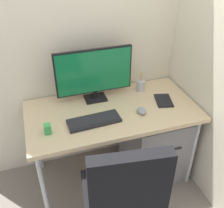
{
  "coord_description": "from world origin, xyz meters",
  "views": [
    {
      "loc": [
        -0.53,
        -1.64,
        1.95
      ],
      "look_at": [
        -0.03,
        -0.07,
        0.84
      ],
      "focal_mm": 42.76,
      "sensor_mm": 36.0,
      "label": 1
    }
  ],
  "objects_px": {
    "office_chair": "(122,203)",
    "filing_cabinet": "(153,142)",
    "mouse": "(142,111)",
    "notebook": "(164,101)",
    "pen_holder": "(141,85)",
    "monitor": "(94,73)",
    "desk_clamp_accessory": "(48,129)",
    "keyboard": "(94,121)"
  },
  "relations": [
    {
      "from": "pen_holder",
      "to": "keyboard",
      "type": "bearing_deg",
      "value": -147.64
    },
    {
      "from": "filing_cabinet",
      "to": "keyboard",
      "type": "bearing_deg",
      "value": -172.01
    },
    {
      "from": "keyboard",
      "to": "notebook",
      "type": "bearing_deg",
      "value": 8.82
    },
    {
      "from": "monitor",
      "to": "keyboard",
      "type": "xyz_separation_m",
      "value": [
        -0.09,
        -0.32,
        -0.22
      ]
    },
    {
      "from": "pen_holder",
      "to": "monitor",
      "type": "bearing_deg",
      "value": -179.33
    },
    {
      "from": "office_chair",
      "to": "pen_holder",
      "type": "distance_m",
      "value": 1.08
    },
    {
      "from": "office_chair",
      "to": "notebook",
      "type": "height_order",
      "value": "office_chair"
    },
    {
      "from": "pen_holder",
      "to": "desk_clamp_accessory",
      "type": "bearing_deg",
      "value": -158.02
    },
    {
      "from": "mouse",
      "to": "notebook",
      "type": "bearing_deg",
      "value": 27.0
    },
    {
      "from": "monitor",
      "to": "desk_clamp_accessory",
      "type": "height_order",
      "value": "monitor"
    },
    {
      "from": "office_chair",
      "to": "monitor",
      "type": "xyz_separation_m",
      "value": [
        0.09,
        0.92,
        0.4
      ]
    },
    {
      "from": "filing_cabinet",
      "to": "keyboard",
      "type": "xyz_separation_m",
      "value": [
        -0.55,
        -0.08,
        0.43
      ]
    },
    {
      "from": "filing_cabinet",
      "to": "notebook",
      "type": "relative_size",
      "value": 3.38
    },
    {
      "from": "mouse",
      "to": "notebook",
      "type": "height_order",
      "value": "mouse"
    },
    {
      "from": "notebook",
      "to": "desk_clamp_accessory",
      "type": "height_order",
      "value": "desk_clamp_accessory"
    },
    {
      "from": "keyboard",
      "to": "filing_cabinet",
      "type": "bearing_deg",
      "value": 7.99
    },
    {
      "from": "monitor",
      "to": "keyboard",
      "type": "distance_m",
      "value": 0.4
    },
    {
      "from": "desk_clamp_accessory",
      "to": "office_chair",
      "type": "bearing_deg",
      "value": -60.0
    },
    {
      "from": "office_chair",
      "to": "mouse",
      "type": "distance_m",
      "value": 0.74
    },
    {
      "from": "filing_cabinet",
      "to": "office_chair",
      "type": "bearing_deg",
      "value": -128.88
    },
    {
      "from": "pen_holder",
      "to": "office_chair",
      "type": "bearing_deg",
      "value": -118.46
    },
    {
      "from": "keyboard",
      "to": "notebook",
      "type": "height_order",
      "value": "keyboard"
    },
    {
      "from": "mouse",
      "to": "notebook",
      "type": "relative_size",
      "value": 0.5
    },
    {
      "from": "desk_clamp_accessory",
      "to": "notebook",
      "type": "bearing_deg",
      "value": 6.92
    },
    {
      "from": "keyboard",
      "to": "desk_clamp_accessory",
      "type": "height_order",
      "value": "desk_clamp_accessory"
    },
    {
      "from": "office_chair",
      "to": "pen_holder",
      "type": "height_order",
      "value": "office_chair"
    },
    {
      "from": "office_chair",
      "to": "filing_cabinet",
      "type": "bearing_deg",
      "value": 51.12
    },
    {
      "from": "pen_holder",
      "to": "notebook",
      "type": "bearing_deg",
      "value": -63.01
    },
    {
      "from": "keyboard",
      "to": "pen_holder",
      "type": "bearing_deg",
      "value": 32.36
    },
    {
      "from": "office_chair",
      "to": "desk_clamp_accessory",
      "type": "relative_size",
      "value": 15.41
    },
    {
      "from": "mouse",
      "to": "notebook",
      "type": "distance_m",
      "value": 0.26
    },
    {
      "from": "mouse",
      "to": "desk_clamp_accessory",
      "type": "relative_size",
      "value": 1.32
    },
    {
      "from": "filing_cabinet",
      "to": "keyboard",
      "type": "relative_size",
      "value": 1.63
    },
    {
      "from": "filing_cabinet",
      "to": "mouse",
      "type": "height_order",
      "value": "mouse"
    },
    {
      "from": "monitor",
      "to": "keyboard",
      "type": "height_order",
      "value": "monitor"
    },
    {
      "from": "office_chair",
      "to": "notebook",
      "type": "distance_m",
      "value": 0.95
    },
    {
      "from": "monitor",
      "to": "pen_holder",
      "type": "relative_size",
      "value": 3.63
    },
    {
      "from": "filing_cabinet",
      "to": "pen_holder",
      "type": "bearing_deg",
      "value": 101.69
    },
    {
      "from": "office_chair",
      "to": "filing_cabinet",
      "type": "distance_m",
      "value": 0.92
    },
    {
      "from": "monitor",
      "to": "pen_holder",
      "type": "height_order",
      "value": "monitor"
    },
    {
      "from": "office_chair",
      "to": "desk_clamp_accessory",
      "type": "bearing_deg",
      "value": 120.0
    },
    {
      "from": "keyboard",
      "to": "notebook",
      "type": "distance_m",
      "value": 0.63
    }
  ]
}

